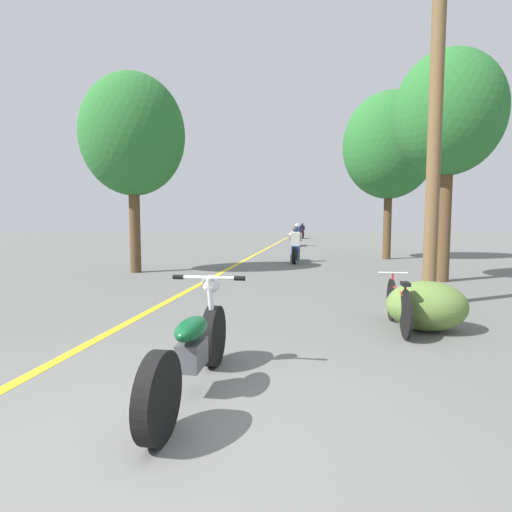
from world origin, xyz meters
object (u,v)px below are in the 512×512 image
object	(u,v)px
roadside_tree_right_far	(390,146)
bicycle_parked	(398,305)
motorcycle_foreground	(193,349)
motorcycle_rider_lead	(295,249)
roadside_tree_right_near	(448,115)
roadside_tree_left	(133,136)
motorcycle_rider_mid	(297,237)
utility_pole	(435,124)
motorcycle_rider_far	(302,233)

from	to	relation	value
roadside_tree_right_far	bicycle_parked	bearing A→B (deg)	-98.65
motorcycle_foreground	motorcycle_rider_lead	world-z (taller)	motorcycle_rider_lead
roadside_tree_right_near	roadside_tree_left	world-z (taller)	roadside_tree_left
roadside_tree_right_near	bicycle_parked	world-z (taller)	roadside_tree_right_near
motorcycle_rider_mid	bicycle_parked	size ratio (longest dim) A/B	1.26
utility_pole	motorcycle_rider_far	xyz separation A→B (m)	(-3.38, 29.37, -2.72)
utility_pole	motorcycle_rider_far	bearing A→B (deg)	96.56
motorcycle_foreground	bicycle_parked	world-z (taller)	motorcycle_foreground
motorcycle_foreground	motorcycle_rider_mid	xyz separation A→B (m)	(-0.16, 22.14, 0.13)
roadside_tree_right_near	roadside_tree_right_far	size ratio (longest dim) A/B	0.86
roadside_tree_right_far	motorcycle_rider_mid	size ratio (longest dim) A/B	3.20
motorcycle_rider_far	roadside_tree_right_near	bearing A→B (deg)	-80.16
roadside_tree_right_far	roadside_tree_left	bearing A→B (deg)	-145.61
roadside_tree_right_near	motorcycle_rider_far	distance (m)	26.84
motorcycle_foreground	roadside_tree_right_far	bearing A→B (deg)	73.95
bicycle_parked	motorcycle_rider_far	bearing A→B (deg)	94.57
motorcycle_rider_lead	motorcycle_rider_mid	bearing A→B (deg)	92.45
motorcycle_rider_lead	motorcycle_rider_mid	size ratio (longest dim) A/B	0.94
roadside_tree_left	motorcycle_foreground	xyz separation A→B (m)	(4.35, -8.02, -3.66)
roadside_tree_left	motorcycle_rider_lead	size ratio (longest dim) A/B	2.96
motorcycle_rider_mid	motorcycle_rider_far	xyz separation A→B (m)	(-0.09, 11.53, 0.01)
utility_pole	bicycle_parked	distance (m)	3.52
roadside_tree_left	motorcycle_foreground	distance (m)	9.83
roadside_tree_right_near	roadside_tree_right_far	distance (m)	6.24
roadside_tree_right_near	motorcycle_rider_far	size ratio (longest dim) A/B	2.69
utility_pole	roadside_tree_left	distance (m)	8.39
motorcycle_foreground	motorcycle_rider_lead	bearing A→B (deg)	88.66
motorcycle_rider_mid	bicycle_parked	world-z (taller)	motorcycle_rider_mid
utility_pole	motorcycle_rider_far	size ratio (longest dim) A/B	2.95
motorcycle_rider_lead	roadside_tree_right_near	bearing A→B (deg)	-47.31
utility_pole	roadside_tree_right_near	bearing A→B (deg)	69.86
utility_pole	motorcycle_rider_far	world-z (taller)	utility_pole
motorcycle_rider_lead	bicycle_parked	bearing A→B (deg)	-78.09
roadside_tree_left	roadside_tree_right_near	bearing A→B (deg)	-3.58
roadside_tree_right_near	roadside_tree_right_far	world-z (taller)	roadside_tree_right_far
motorcycle_rider_lead	motorcycle_rider_mid	world-z (taller)	motorcycle_rider_mid
motorcycle_foreground	motorcycle_rider_far	distance (m)	33.68
roadside_tree_right_near	motorcycle_rider_far	bearing A→B (deg)	99.84
utility_pole	motorcycle_rider_mid	distance (m)	18.34
roadside_tree_right_near	motorcycle_foreground	size ratio (longest dim) A/B	2.69
roadside_tree_right_far	motorcycle_foreground	size ratio (longest dim) A/B	3.14
roadside_tree_left	motorcycle_rider_mid	size ratio (longest dim) A/B	2.79
roadside_tree_right_near	roadside_tree_right_far	bearing A→B (deg)	93.25
roadside_tree_right_far	bicycle_parked	world-z (taller)	roadside_tree_right_far
roadside_tree_right_near	bicycle_parked	size ratio (longest dim) A/B	3.45
motorcycle_rider_mid	motorcycle_rider_far	world-z (taller)	motorcycle_rider_far
motorcycle_rider_lead	motorcycle_rider_far	bearing A→B (deg)	91.38
motorcycle_foreground	motorcycle_rider_mid	distance (m)	22.14
roadside_tree_right_near	motorcycle_foreground	world-z (taller)	roadside_tree_right_near
motorcycle_rider_mid	roadside_tree_left	bearing A→B (deg)	-106.51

